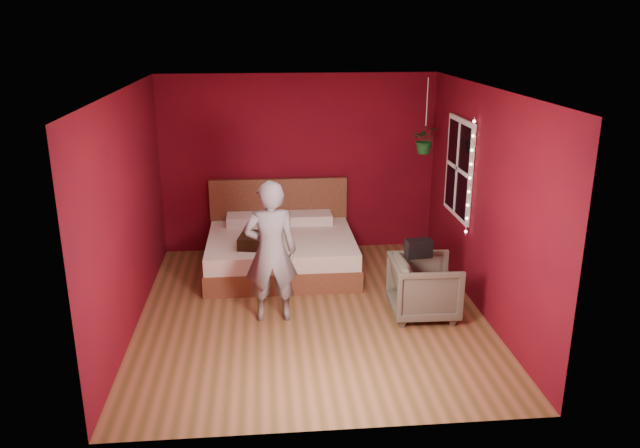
# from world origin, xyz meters

# --- Properties ---
(floor) EXTENTS (4.50, 4.50, 0.00)m
(floor) POSITION_xyz_m (0.00, 0.00, 0.00)
(floor) COLOR brown
(floor) RESTS_ON ground
(room_walls) EXTENTS (4.04, 4.54, 2.62)m
(room_walls) POSITION_xyz_m (0.00, 0.00, 1.68)
(room_walls) COLOR maroon
(room_walls) RESTS_ON ground
(window) EXTENTS (0.05, 0.97, 1.27)m
(window) POSITION_xyz_m (1.97, 0.90, 1.50)
(window) COLOR white
(window) RESTS_ON room_walls
(fairy_lights) EXTENTS (0.04, 0.04, 1.45)m
(fairy_lights) POSITION_xyz_m (1.94, 0.37, 1.50)
(fairy_lights) COLOR silver
(fairy_lights) RESTS_ON room_walls
(bed) EXTENTS (2.01, 1.71, 1.11)m
(bed) POSITION_xyz_m (-0.30, 1.44, 0.29)
(bed) COLOR brown
(bed) RESTS_ON ground
(person) EXTENTS (0.61, 0.41, 1.65)m
(person) POSITION_xyz_m (-0.46, -0.11, 0.82)
(person) COLOR gray
(person) RESTS_ON ground
(armchair) EXTENTS (0.78, 0.76, 0.70)m
(armchair) POSITION_xyz_m (1.30, -0.18, 0.35)
(armchair) COLOR #575744
(armchair) RESTS_ON ground
(handbag) EXTENTS (0.31, 0.18, 0.21)m
(handbag) POSITION_xyz_m (1.23, -0.10, 0.80)
(handbag) COLOR black
(handbag) RESTS_ON armchair
(throw_pillow) EXTENTS (0.52, 0.52, 0.16)m
(throw_pillow) POSITION_xyz_m (-0.62, 0.97, 0.58)
(throw_pillow) COLOR black
(throw_pillow) RESTS_ON bed
(hanging_plant) EXTENTS (0.34, 0.30, 0.99)m
(hanging_plant) POSITION_xyz_m (1.62, 1.32, 1.80)
(hanging_plant) COLOR silver
(hanging_plant) RESTS_ON room_walls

